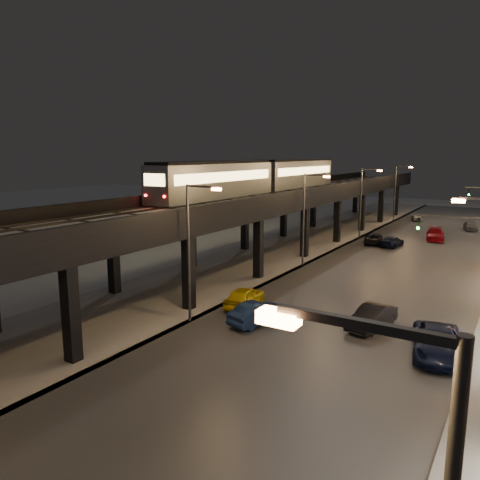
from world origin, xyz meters
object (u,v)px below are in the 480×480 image
Objects in this scene: car_near_white at (259,314)px; car_onc_silver at (372,318)px; car_mid_dark at (392,242)px; car_onc_white at (435,235)px; car_taxi at (245,297)px; car_onc_red at (471,226)px; car_onc_dark at (438,344)px; car_far_white at (417,217)px; car_mid_silver at (374,239)px; subway_train at (262,176)px.

car_near_white is 7.11m from car_onc_silver.
car_onc_white is (3.63, 7.15, 0.12)m from car_mid_dark.
car_taxi is at bearing -165.43° from car_onc_silver.
car_taxi reaches higher than car_onc_red.
car_onc_silver is (5.48, -27.46, 0.09)m from car_mid_dark.
car_onc_dark is at bearing -160.53° from car_near_white.
car_taxi is 13.34m from car_onc_dark.
car_taxi is 51.91m from car_far_white.
car_mid_silver is at bearing -130.71° from car_onc_red.
car_taxi is 3.56m from car_near_white.
car_onc_white is at bearing 43.82° from subway_train.
car_onc_silver is at bearing 106.91° from car_mid_dark.
car_mid_silver is at bearing -71.98° from car_near_white.
car_near_white is at bearing 172.25° from car_onc_dark.
car_mid_silver reaches higher than car_mid_dark.
car_mid_silver is 1.28× the size of car_far_white.
car_mid_silver is at bearing -142.27° from car_onc_white.
subway_train is 7.06× the size of car_onc_white.
car_onc_red is (19.49, 26.77, -7.70)m from subway_train.
car_onc_red is (1.14, 45.55, -0.02)m from car_onc_silver.
car_mid_silver is at bearing 71.84° from car_far_white.
car_near_white is at bearing 129.75° from car_taxi.
car_mid_silver reaches higher than car_far_white.
subway_train reaches higher than car_onc_red.
car_near_white is 0.92× the size of car_mid_silver.
car_onc_white reaches higher than car_near_white.
car_mid_dark is 1.15× the size of car_far_white.
subway_train is 17.35m from car_mid_dark.
car_onc_red is at bearing 81.91° from car_onc_dark.
subway_train reaches higher than car_onc_white.
car_onc_silver is at bearing 140.10° from car_onc_dark.
car_onc_dark is at bearing 95.24° from car_mid_silver.
car_onc_white is at bearing 87.58° from car_onc_dark.
car_mid_dark is 0.78× the size of car_onc_dark.
car_taxi reaches higher than car_near_white.
car_onc_dark reaches higher than car_onc_white.
car_onc_dark reaches higher than car_mid_silver.
car_taxi reaches higher than car_far_white.
car_onc_red is at bearing 64.89° from car_onc_white.
car_mid_silver is (10.51, 9.29, -7.73)m from subway_train.
car_onc_red is at bearing 99.73° from car_onc_silver.
car_taxi is at bearing -111.30° from car_onc_white.
car_mid_silver is at bearing 116.76° from car_onc_silver.
car_onc_red is (6.62, 18.09, 0.07)m from car_mid_dark.
car_far_white is at bearing -73.58° from car_near_white.
car_mid_dark is 31.27m from car_onc_dark.
car_onc_white is (16.49, 15.83, -7.65)m from subway_train.
car_onc_dark is at bearing 85.20° from car_far_white.
car_mid_dark is (3.52, 28.00, -0.11)m from car_taxi.
car_taxi is at bearing -28.51° from car_near_white.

